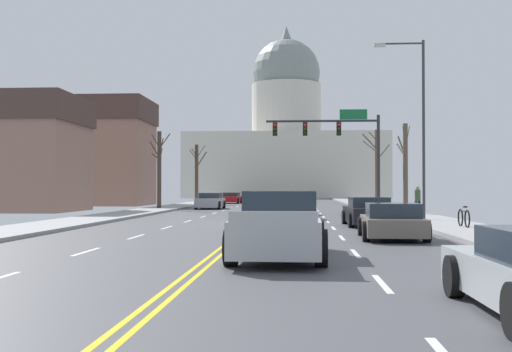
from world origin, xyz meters
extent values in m
cube|color=#48484E|center=(0.00, 0.00, -0.03)|extent=(14.00, 180.00, 0.06)
cube|color=yellow|center=(-0.12, 0.00, 0.00)|extent=(0.10, 176.40, 0.00)
cube|color=yellow|center=(0.12, 0.00, 0.00)|extent=(0.10, 176.40, 0.00)
cube|color=silver|center=(3.50, -18.90, 0.00)|extent=(0.12, 2.20, 0.00)
cube|color=silver|center=(3.50, -13.70, 0.00)|extent=(0.12, 2.20, 0.00)
cube|color=silver|center=(3.50, -8.50, 0.00)|extent=(0.12, 2.20, 0.00)
cube|color=silver|center=(3.50, -3.30, 0.00)|extent=(0.12, 2.20, 0.00)
cube|color=silver|center=(3.50, 1.90, 0.00)|extent=(0.12, 2.20, 0.00)
cube|color=silver|center=(3.50, 7.10, 0.00)|extent=(0.12, 2.20, 0.00)
cube|color=silver|center=(3.50, 12.30, 0.00)|extent=(0.12, 2.20, 0.00)
cube|color=silver|center=(3.50, 17.50, 0.00)|extent=(0.12, 2.20, 0.00)
cube|color=silver|center=(3.50, 22.70, 0.00)|extent=(0.12, 2.20, 0.00)
cube|color=silver|center=(3.50, 27.90, 0.00)|extent=(0.12, 2.20, 0.00)
cube|color=silver|center=(3.50, 33.10, 0.00)|extent=(0.12, 2.20, 0.00)
cube|color=silver|center=(3.50, 38.30, 0.00)|extent=(0.12, 2.20, 0.00)
cube|color=silver|center=(3.50, 43.50, 0.00)|extent=(0.12, 2.20, 0.00)
cube|color=silver|center=(3.50, 48.70, 0.00)|extent=(0.12, 2.20, 0.00)
cube|color=silver|center=(3.50, 53.90, 0.00)|extent=(0.12, 2.20, 0.00)
cube|color=silver|center=(3.50, 59.10, 0.00)|extent=(0.12, 2.20, 0.00)
cube|color=silver|center=(3.50, 64.30, 0.00)|extent=(0.12, 2.20, 0.00)
cube|color=silver|center=(-3.50, -13.70, 0.00)|extent=(0.12, 2.20, 0.00)
cube|color=silver|center=(-3.50, -8.50, 0.00)|extent=(0.12, 2.20, 0.00)
cube|color=silver|center=(-3.50, -3.30, 0.00)|extent=(0.12, 2.20, 0.00)
cube|color=silver|center=(-3.50, 1.90, 0.00)|extent=(0.12, 2.20, 0.00)
cube|color=silver|center=(-3.50, 7.10, 0.00)|extent=(0.12, 2.20, 0.00)
cube|color=silver|center=(-3.50, 12.30, 0.00)|extent=(0.12, 2.20, 0.00)
cube|color=silver|center=(-3.50, 17.50, 0.00)|extent=(0.12, 2.20, 0.00)
cube|color=silver|center=(-3.50, 22.70, 0.00)|extent=(0.12, 2.20, 0.00)
cube|color=silver|center=(-3.50, 27.90, 0.00)|extent=(0.12, 2.20, 0.00)
cube|color=silver|center=(-3.50, 33.10, 0.00)|extent=(0.12, 2.20, 0.00)
cube|color=silver|center=(-3.50, 38.30, 0.00)|extent=(0.12, 2.20, 0.00)
cube|color=silver|center=(-3.50, 43.50, 0.00)|extent=(0.12, 2.20, 0.00)
cube|color=silver|center=(-3.50, 48.70, 0.00)|extent=(0.12, 2.20, 0.00)
cube|color=silver|center=(-3.50, 53.90, 0.00)|extent=(0.12, 2.20, 0.00)
cube|color=silver|center=(-3.50, 59.10, 0.00)|extent=(0.12, 2.20, 0.00)
cube|color=silver|center=(-3.50, 64.30, 0.00)|extent=(0.12, 2.20, 0.00)
cube|color=#979797|center=(8.50, 0.00, 0.07)|extent=(3.00, 180.00, 0.14)
cube|color=#979797|center=(-8.50, 0.00, 0.07)|extent=(3.00, 180.00, 0.14)
cylinder|color=#28282D|center=(7.60, 14.88, 3.44)|extent=(0.22, 0.22, 6.61)
cylinder|color=#28282D|center=(3.70, 14.88, 6.35)|extent=(7.80, 0.16, 0.16)
cube|color=black|center=(4.87, 14.88, 5.79)|extent=(0.32, 0.28, 0.92)
sphere|color=red|center=(4.87, 14.72, 6.07)|extent=(0.22, 0.22, 0.22)
sphere|color=#332B05|center=(4.87, 14.72, 5.79)|extent=(0.22, 0.22, 0.22)
sphere|color=black|center=(4.87, 14.72, 5.51)|extent=(0.22, 0.22, 0.22)
cube|color=black|center=(2.53, 14.88, 5.79)|extent=(0.32, 0.28, 0.92)
sphere|color=red|center=(2.53, 14.72, 6.07)|extent=(0.22, 0.22, 0.22)
sphere|color=#332B05|center=(2.53, 14.72, 5.79)|extent=(0.22, 0.22, 0.22)
sphere|color=black|center=(2.53, 14.72, 5.51)|extent=(0.22, 0.22, 0.22)
cube|color=black|center=(0.42, 14.88, 5.79)|extent=(0.32, 0.28, 0.92)
sphere|color=red|center=(0.42, 14.72, 6.07)|extent=(0.22, 0.22, 0.22)
sphere|color=#332B05|center=(0.42, 14.72, 5.79)|extent=(0.22, 0.22, 0.22)
sphere|color=black|center=(0.42, 14.72, 5.51)|extent=(0.22, 0.22, 0.22)
cube|color=#146033|center=(5.88, 14.90, 6.80)|extent=(1.90, 0.06, 0.70)
cylinder|color=#333338|center=(8.20, 1.85, 4.55)|extent=(0.14, 0.14, 8.82)
cylinder|color=#333338|center=(7.13, 1.85, 8.81)|extent=(2.13, 0.09, 0.09)
cube|color=#B2B2AD|center=(6.07, 1.85, 8.74)|extent=(0.56, 0.24, 0.16)
cube|color=beige|center=(0.00, 81.92, 5.43)|extent=(33.82, 18.24, 10.85)
cylinder|color=beige|center=(0.00, 81.92, 15.27)|extent=(12.00, 12.00, 8.83)
sphere|color=gray|center=(0.00, 81.92, 21.72)|extent=(11.66, 11.66, 11.66)
cone|color=gray|center=(0.00, 81.92, 28.75)|extent=(1.80, 1.80, 2.40)
cube|color=#6B6056|center=(1.85, 10.41, 0.45)|extent=(1.77, 4.60, 0.59)
cube|color=#232D38|center=(1.85, 10.14, 0.96)|extent=(1.55, 1.94, 0.43)
cylinder|color=black|center=(0.97, 11.83, 0.32)|extent=(0.22, 0.64, 0.64)
cylinder|color=black|center=(2.73, 11.84, 0.32)|extent=(0.22, 0.64, 0.64)
cylinder|color=black|center=(0.98, 8.98, 0.32)|extent=(0.22, 0.64, 0.64)
cylinder|color=black|center=(2.73, 8.99, 0.32)|extent=(0.22, 0.64, 0.64)
cube|color=silver|center=(1.86, 4.87, 0.44)|extent=(1.94, 4.72, 0.56)
cube|color=#232D38|center=(1.86, 4.45, 0.95)|extent=(1.67, 2.09, 0.46)
cylinder|color=black|center=(0.90, 6.30, 0.32)|extent=(0.23, 0.64, 0.64)
cylinder|color=black|center=(2.75, 6.34, 0.32)|extent=(0.23, 0.64, 0.64)
cylinder|color=black|center=(0.96, 3.40, 0.32)|extent=(0.23, 0.64, 0.64)
cylinder|color=black|center=(2.81, 3.44, 0.32)|extent=(0.23, 0.64, 0.64)
cube|color=black|center=(5.13, -1.49, 0.49)|extent=(1.93, 4.70, 0.67)
cube|color=#232D38|center=(5.14, -1.69, 1.05)|extent=(1.65, 2.11, 0.44)
cylinder|color=black|center=(4.19, -0.07, 0.32)|extent=(0.24, 0.65, 0.64)
cylinder|color=black|center=(6.01, -0.03, 0.32)|extent=(0.24, 0.65, 0.64)
cylinder|color=black|center=(4.26, -2.96, 0.32)|extent=(0.24, 0.65, 0.64)
cylinder|color=black|center=(6.08, -2.92, 0.32)|extent=(0.24, 0.65, 0.64)
cube|color=#6B6056|center=(5.12, -8.75, 0.44)|extent=(2.02, 4.39, 0.55)
cube|color=#232D38|center=(5.11, -9.04, 0.94)|extent=(1.71, 2.17, 0.46)
cylinder|color=black|center=(4.25, -7.38, 0.32)|extent=(0.25, 0.65, 0.64)
cylinder|color=black|center=(6.10, -7.45, 0.32)|extent=(0.25, 0.65, 0.64)
cylinder|color=black|center=(4.15, -10.06, 0.32)|extent=(0.25, 0.65, 0.64)
cylinder|color=black|center=(5.99, -10.13, 0.32)|extent=(0.25, 0.65, 0.64)
cube|color=#ADB2B7|center=(1.59, -14.95, 0.60)|extent=(2.00, 5.46, 0.77)
cube|color=#1E2833|center=(1.60, -14.19, 1.29)|extent=(1.79, 1.87, 0.60)
cube|color=#ADB2B7|center=(1.55, -17.61, 1.10)|extent=(1.76, 0.13, 0.22)
cylinder|color=black|center=(0.66, -13.31, 0.40)|extent=(0.29, 0.80, 0.80)
cylinder|color=black|center=(2.57, -13.34, 0.40)|extent=(0.29, 0.80, 0.80)
cylinder|color=black|center=(0.61, -16.56, 0.40)|extent=(0.29, 0.80, 0.80)
cylinder|color=black|center=(2.52, -16.59, 0.40)|extent=(0.29, 0.80, 0.80)
cylinder|color=black|center=(4.42, -20.25, 0.32)|extent=(0.23, 0.64, 0.64)
cube|color=#9EA3A8|center=(-5.01, 21.23, 0.50)|extent=(1.93, 4.49, 0.68)
cube|color=#232D38|center=(-5.00, 21.42, 1.06)|extent=(1.65, 2.12, 0.43)
cylinder|color=black|center=(-4.14, 19.83, 0.32)|extent=(0.24, 0.65, 0.64)
cylinder|color=black|center=(-5.95, 19.88, 0.32)|extent=(0.24, 0.65, 0.64)
cylinder|color=black|center=(-4.07, 22.59, 0.32)|extent=(0.24, 0.65, 0.64)
cylinder|color=black|center=(-5.88, 22.63, 0.32)|extent=(0.24, 0.65, 0.64)
cube|color=silver|center=(-1.56, 31.63, 0.44)|extent=(2.00, 4.47, 0.57)
cube|color=#232D38|center=(-1.58, 32.06, 0.96)|extent=(1.69, 2.06, 0.47)
cylinder|color=black|center=(-0.59, 30.30, 0.32)|extent=(0.25, 0.65, 0.64)
cylinder|color=black|center=(-2.42, 30.23, 0.32)|extent=(0.25, 0.65, 0.64)
cylinder|color=black|center=(-0.70, 33.03, 0.32)|extent=(0.25, 0.65, 0.64)
cylinder|color=black|center=(-2.53, 32.96, 0.32)|extent=(0.25, 0.65, 0.64)
cube|color=#B71414|center=(-5.31, 40.17, 0.46)|extent=(2.01, 4.65, 0.59)
cube|color=#232D38|center=(-5.30, 40.63, 0.96)|extent=(1.71, 2.26, 0.42)
cylinder|color=black|center=(-4.42, 38.72, 0.32)|extent=(0.24, 0.65, 0.64)
cylinder|color=black|center=(-6.29, 38.77, 0.32)|extent=(0.24, 0.65, 0.64)
cylinder|color=black|center=(-4.34, 41.57, 0.32)|extent=(0.24, 0.65, 0.64)
cylinder|color=black|center=(-6.21, 41.62, 0.32)|extent=(0.24, 0.65, 0.64)
cube|color=#6B6056|center=(-2.03, 52.75, 0.46)|extent=(1.97, 4.32, 0.59)
cube|color=#232D38|center=(-2.04, 53.05, 0.99)|extent=(1.67, 1.89, 0.47)
cylinder|color=black|center=(-1.08, 51.46, 0.32)|extent=(0.24, 0.65, 0.64)
cylinder|color=black|center=(-2.91, 51.40, 0.32)|extent=(0.24, 0.65, 0.64)
cylinder|color=black|center=(-1.16, 54.10, 0.32)|extent=(0.24, 0.65, 0.64)
cylinder|color=black|center=(-2.99, 54.04, 0.32)|extent=(0.24, 0.65, 0.64)
cube|color=#8C6656|center=(-18.81, 14.69, 3.11)|extent=(10.13, 7.80, 6.23)
cube|color=#47332D|center=(-18.81, 14.69, 7.23)|extent=(10.53, 8.11, 2.00)
cube|color=#8C6656|center=(-17.25, 31.08, 3.98)|extent=(9.59, 7.95, 7.96)
cube|color=#47332D|center=(-17.25, 31.08, 9.09)|extent=(9.97, 8.27, 2.26)
cylinder|color=brown|center=(8.44, 22.42, 3.27)|extent=(0.40, 0.40, 6.25)
cylinder|color=brown|center=(8.08, 22.24, 5.83)|extent=(0.80, 0.47, 0.74)
cylinder|color=brown|center=(7.82, 22.12, 5.38)|extent=(1.35, 0.72, 1.32)
cylinder|color=brown|center=(8.51, 23.08, 4.79)|extent=(0.27, 1.41, 1.29)
cylinder|color=brown|center=(7.92, 22.94, 5.06)|extent=(1.12, 1.12, 1.07)
cylinder|color=brown|center=(8.90, 22.24, 4.56)|extent=(1.01, 0.47, 1.26)
cylinder|color=#4C3D2D|center=(-8.32, 35.15, 3.13)|extent=(0.36, 0.36, 5.97)
cylinder|color=#4C3D2D|center=(-8.71, 35.29, 5.09)|extent=(0.85, 0.36, 1.08)
cylinder|color=#4C3D2D|center=(-7.93, 35.36, 5.39)|extent=(0.88, 0.51, 1.37)
cylinder|color=#4C3D2D|center=(-8.22, 34.68, 5.30)|extent=(0.32, 1.05, 1.47)
cylinder|color=#4C3D2D|center=(-8.60, 35.25, 5.30)|extent=(0.63, 0.30, 0.96)
cylinder|color=#4C3D2D|center=(-7.83, 35.26, 4.60)|extent=(1.11, 0.36, 1.65)
cylinder|color=brown|center=(8.87, 11.38, 2.96)|extent=(0.31, 0.31, 5.65)
cylinder|color=brown|center=(9.08, 11.83, 4.94)|extent=(0.49, 0.96, 1.54)
cylinder|color=brown|center=(8.71, 11.81, 4.36)|extent=(0.45, 0.97, 1.39)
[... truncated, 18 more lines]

